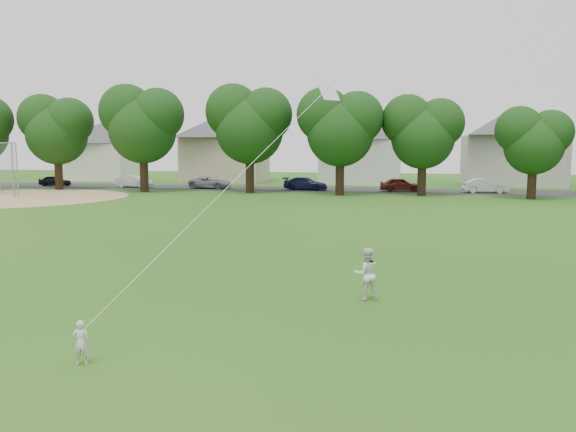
# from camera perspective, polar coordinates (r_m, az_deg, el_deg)

# --- Properties ---
(ground) EXTENTS (160.00, 160.00, 0.00)m
(ground) POSITION_cam_1_polar(r_m,az_deg,el_deg) (13.42, -11.68, -10.57)
(ground) COLOR #1E5212
(ground) RESTS_ON ground
(street) EXTENTS (90.00, 7.00, 0.01)m
(street) POSITION_cam_1_polar(r_m,az_deg,el_deg) (54.09, 6.50, 2.64)
(street) COLOR #2D2D30
(street) RESTS_ON ground
(dirt_infield) EXTENTS (18.00, 18.00, 0.02)m
(dirt_infield) POSITION_cam_1_polar(r_m,az_deg,el_deg) (50.66, -26.05, 1.70)
(dirt_infield) COLOR #9E7F51
(dirt_infield) RESTS_ON ground
(toddler) EXTENTS (0.36, 0.30, 0.85)m
(toddler) POSITION_cam_1_polar(r_m,az_deg,el_deg) (11.30, -20.29, -11.95)
(toddler) COLOR silver
(toddler) RESTS_ON ground
(older_boy) EXTENTS (0.83, 0.74, 1.40)m
(older_boy) POSITION_cam_1_polar(r_m,az_deg,el_deg) (15.01, 7.95, -5.84)
(older_boy) COLOR silver
(older_boy) RESTS_ON ground
(kite) EXTENTS (2.11, 4.99, 10.90)m
(kite) POSITION_cam_1_polar(r_m,az_deg,el_deg) (14.14, -5.26, 3.81)
(kite) COLOR silver
(kite) RESTS_ON ground
(tree_row) EXTENTS (81.69, 8.58, 10.40)m
(tree_row) POSITION_cam_1_polar(r_m,az_deg,el_deg) (48.24, 8.78, 9.67)
(tree_row) COLOR black
(tree_row) RESTS_ON ground
(parked_cars) EXTENTS (56.71, 2.43, 1.28)m
(parked_cars) POSITION_cam_1_polar(r_m,az_deg,el_deg) (53.41, 3.40, 3.27)
(parked_cars) COLOR black
(parked_cars) RESTS_ON ground
(house_row) EXTENTS (76.68, 14.20, 10.44)m
(house_row) POSITION_cam_1_polar(r_m,az_deg,el_deg) (63.72, 10.68, 7.68)
(house_row) COLOR white
(house_row) RESTS_ON ground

